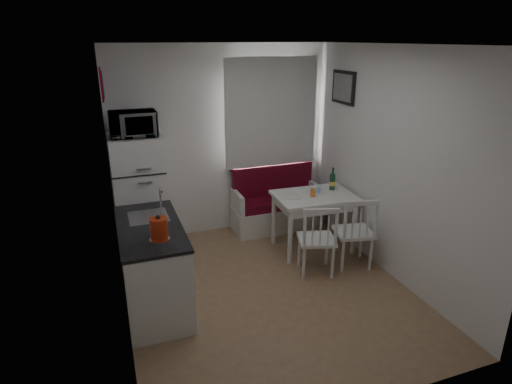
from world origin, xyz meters
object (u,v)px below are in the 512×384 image
bench (276,208)px  fridge (140,196)px  microwave (133,124)px  wine_bottle (333,179)px  kitchen_counter (153,265)px  dining_table (314,201)px  chair_left (321,233)px  kettle (159,229)px  chair_right (359,226)px

bench → fridge: fridge is taller
microwave → wine_bottle: size_ratio=1.79×
wine_bottle → kitchen_counter: bearing=-164.4°
dining_table → chair_left: bearing=-108.5°
kitchen_counter → wine_bottle: kitchen_counter is taller
chair_left → fridge: (-1.87, 1.32, 0.23)m
kettle → wine_bottle: bearing=24.2°
bench → kettle: bearing=-137.1°
chair_left → fridge: fridge is taller
chair_left → wine_bottle: 1.01m
fridge → kitchen_counter: bearing=-90.9°
wine_bottle → dining_table: bearing=-162.1°
dining_table → kettle: bearing=-152.7°
bench → chair_right: (0.46, -1.43, 0.26)m
fridge → kettle: size_ratio=6.08×
chair_right → bench: bearing=119.7°
chair_left → kettle: size_ratio=2.00×
chair_right → kitchen_counter: bearing=-169.9°
kettle → chair_left: bearing=9.8°
chair_left → kettle: bearing=-154.0°
wine_bottle → kettle: bearing=-155.8°
microwave → chair_left: bearing=-34.2°
chair_left → dining_table: bearing=85.4°
fridge → dining_table: bearing=-17.3°
bench → dining_table: 0.88m
kitchen_counter → fridge: (0.02, 1.24, 0.32)m
microwave → kettle: microwave is taller
chair_right → dining_table: bearing=122.6°
kitchen_counter → kettle: size_ratio=5.17×
chair_left → kettle: 1.93m
bench → fridge: 1.97m
kitchen_counter → kettle: 0.70m
kettle → wine_bottle: 2.63m
dining_table → chair_left: (-0.25, -0.66, -0.12)m
kitchen_counter → chair_left: kitchen_counter is taller
bench → chair_left: bench is taller
dining_table → wine_bottle: (0.31, 0.10, 0.24)m
kitchen_counter → chair_left: bearing=-2.3°
kitchen_counter → dining_table: 2.23m
microwave → wine_bottle: microwave is taller
dining_table → bench: bearing=107.2°
dining_table → kettle: kettle is taller
kitchen_counter → fridge: size_ratio=0.85×
chair_left → fridge: bearing=160.9°
chair_left → fridge: size_ratio=0.33×
chair_right → kettle: bearing=-160.3°
fridge → microwave: (0.00, -0.05, 0.93)m
microwave → fridge: bearing=90.0°
kitchen_counter → bench: kitchen_counter is taller
chair_left → chair_right: bearing=15.8°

